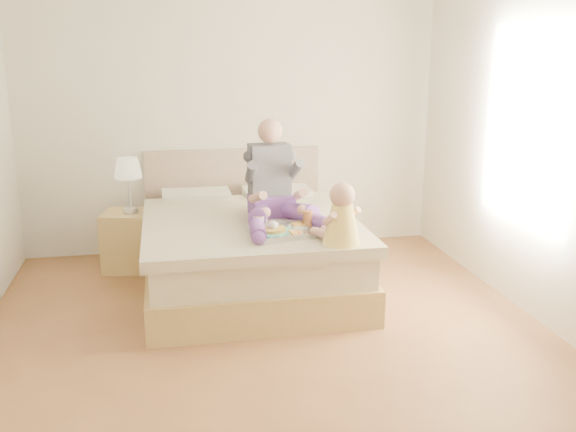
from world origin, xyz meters
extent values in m
cube|color=brown|center=(0.00, 0.00, 0.00)|extent=(4.00, 4.20, 0.01)
cube|color=silver|center=(0.00, 2.10, 1.35)|extent=(4.00, 0.02, 2.70)
cube|color=silver|center=(0.00, -2.10, 1.35)|extent=(4.00, 0.02, 2.70)
cube|color=silver|center=(2.00, 0.00, 1.35)|extent=(0.02, 4.20, 2.70)
cube|color=white|center=(1.99, 0.20, 1.40)|extent=(0.02, 1.30, 1.60)
cube|color=beige|center=(1.98, 0.20, 1.40)|extent=(0.01, 1.18, 1.48)
cube|color=#A6884D|center=(0.00, 1.02, 0.14)|extent=(1.68, 2.13, 0.28)
cube|color=#C8B894|center=(0.00, 1.02, 0.40)|extent=(1.60, 2.05, 0.24)
cube|color=#C8B894|center=(0.00, 0.87, 0.57)|extent=(1.70, 1.80, 0.09)
cube|color=silver|center=(-0.38, 1.76, 0.59)|extent=(0.62, 0.40, 0.14)
cube|color=silver|center=(0.38, 1.76, 0.59)|extent=(0.62, 0.40, 0.14)
cube|color=gray|center=(0.00, 2.09, 0.50)|extent=(1.70, 0.08, 1.00)
cube|color=#A6884D|center=(-1.00, 1.61, 0.27)|extent=(0.50, 0.47, 0.53)
cylinder|color=silver|center=(-0.97, 1.57, 0.56)|extent=(0.13, 0.13, 0.04)
cylinder|color=silver|center=(-0.97, 1.57, 0.72)|extent=(0.03, 0.03, 0.27)
cone|color=beige|center=(-0.97, 1.57, 0.94)|extent=(0.24, 0.24, 0.18)
cube|color=#603585|center=(0.20, 0.99, 0.69)|extent=(0.37, 0.30, 0.16)
cube|color=#3C3C44|center=(0.19, 1.05, 0.97)|extent=(0.34, 0.23, 0.44)
sphere|color=tan|center=(0.19, 1.02, 1.30)|extent=(0.20, 0.20, 0.20)
cylinder|color=#603585|center=(0.07, 0.76, 0.68)|extent=(0.25, 0.49, 0.20)
cylinder|color=#603585|center=(-0.01, 0.41, 0.67)|extent=(0.15, 0.43, 0.11)
sphere|color=#603585|center=(-0.03, 0.21, 0.66)|extent=(0.10, 0.10, 0.10)
cylinder|color=#3C3C44|center=(0.02, 0.91, 0.99)|extent=(0.09, 0.27, 0.22)
cylinder|color=tan|center=(0.04, 0.73, 0.83)|extent=(0.12, 0.29, 0.15)
sphere|color=tan|center=(0.08, 0.60, 0.74)|extent=(0.08, 0.08, 0.08)
cylinder|color=#603585|center=(0.36, 0.79, 0.68)|extent=(0.32, 0.48, 0.20)
cylinder|color=#603585|center=(0.50, 0.45, 0.67)|extent=(0.22, 0.43, 0.11)
sphere|color=#603585|center=(0.55, 0.26, 0.66)|extent=(0.10, 0.10, 0.10)
cylinder|color=#3C3C44|center=(0.38, 0.94, 0.99)|extent=(0.13, 0.28, 0.22)
cylinder|color=tan|center=(0.39, 0.76, 0.83)|extent=(0.07, 0.28, 0.15)
sphere|color=tan|center=(0.37, 0.62, 0.74)|extent=(0.08, 0.08, 0.08)
cube|color=silver|center=(0.21, 0.44, 0.62)|extent=(0.57, 0.48, 0.01)
cylinder|color=#3DB19D|center=(0.11, 0.43, 0.63)|extent=(0.30, 0.30, 0.02)
cylinder|color=gold|center=(0.11, 0.43, 0.65)|extent=(0.20, 0.20, 0.02)
cylinder|color=silver|center=(0.02, 0.55, 0.67)|extent=(0.09, 0.09, 0.10)
torus|color=silver|center=(0.08, 0.56, 0.68)|extent=(0.03, 0.07, 0.07)
cylinder|color=#916547|center=(0.02, 0.55, 0.72)|extent=(0.08, 0.08, 0.01)
cylinder|color=silver|center=(0.33, 0.54, 0.63)|extent=(0.17, 0.17, 0.01)
cube|color=gold|center=(0.33, 0.54, 0.65)|extent=(0.11, 0.10, 0.02)
cylinder|color=silver|center=(0.26, 0.33, 0.63)|extent=(0.17, 0.17, 0.01)
ellipsoid|color=red|center=(0.28, 0.31, 0.65)|extent=(0.04, 0.04, 0.01)
cylinder|color=white|center=(0.40, 0.54, 0.69)|extent=(0.08, 0.08, 0.13)
cylinder|color=orange|center=(0.40, 0.54, 0.69)|extent=(0.07, 0.07, 0.13)
cylinder|color=white|center=(0.40, 0.35, 0.65)|extent=(0.08, 0.08, 0.04)
cylinder|color=#4A250A|center=(0.40, 0.35, 0.64)|extent=(0.07, 0.07, 0.03)
cone|color=#FFD750|center=(0.55, 0.11, 0.75)|extent=(0.27, 0.27, 0.29)
sphere|color=tan|center=(0.55, 0.11, 0.97)|extent=(0.18, 0.18, 0.18)
cylinder|color=tan|center=(0.44, 0.20, 0.66)|extent=(0.13, 0.21, 0.07)
sphere|color=tan|center=(0.39, 0.29, 0.66)|extent=(0.06, 0.06, 0.06)
cylinder|color=tan|center=(0.45, 0.07, 0.81)|extent=(0.08, 0.15, 0.12)
cylinder|color=tan|center=(0.53, 0.25, 0.66)|extent=(0.17, 0.20, 0.07)
sphere|color=tan|center=(0.49, 0.34, 0.66)|extent=(0.06, 0.06, 0.06)
cylinder|color=tan|center=(0.64, 0.17, 0.81)|extent=(0.14, 0.14, 0.12)
camera|label=1|loc=(-0.66, -4.08, 1.98)|focal=40.00mm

